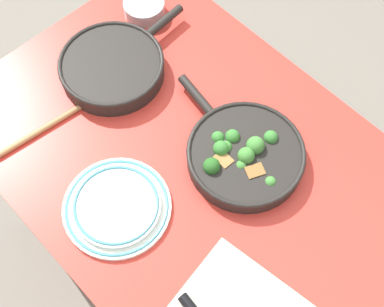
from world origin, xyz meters
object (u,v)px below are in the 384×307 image
Objects in this scene: dinner_plate_stack at (117,206)px; prep_bowl_steel at (144,8)px; skillet_broccoli at (244,154)px; wooden_spoon at (75,110)px; skillet_eggs at (113,67)px.

prep_bowl_steel reaches higher than dinner_plate_stack.
wooden_spoon is at bearing 37.20° from skillet_broccoli.
dinner_plate_stack is 0.61m from prep_bowl_steel.
skillet_broccoli is 0.43m from skillet_eggs.
skillet_eggs is (-0.43, -0.06, -0.00)m from skillet_broccoli.
skillet_broccoli reaches higher than dinner_plate_stack.
wooden_spoon is at bearing -174.92° from skillet_eggs.
dinner_plate_stack is (0.29, -0.10, 0.01)m from wooden_spoon.
skillet_broccoli reaches higher than wooden_spoon.
dinner_plate_stack is 2.19× the size of prep_bowl_steel.
wooden_spoon is at bearing 161.29° from dinner_plate_stack.
skillet_eggs is at bearing 17.49° from skillet_broccoli.
dinner_plate_stack reaches higher than wooden_spoon.
skillet_eggs is 0.40m from dinner_plate_stack.
skillet_broccoli reaches higher than prep_bowl_steel.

